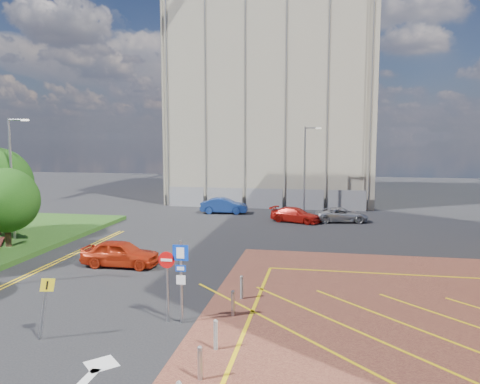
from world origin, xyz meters
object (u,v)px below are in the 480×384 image
(sign_cluster, at_px, (176,273))
(lamp_left_far, at_px, (12,174))
(warning_sign, at_px, (45,301))
(car_red_back, at_px, (295,215))
(tree_c, at_px, (6,200))
(car_blue_back, at_px, (224,206))
(car_silver_back, at_px, (342,215))
(lamp_back, at_px, (306,166))
(car_red_left, at_px, (121,253))

(sign_cluster, bearing_deg, lamp_left_far, 143.18)
(lamp_left_far, bearing_deg, warning_sign, -51.14)
(car_red_back, bearing_deg, lamp_left_far, 140.23)
(tree_c, bearing_deg, car_blue_back, 58.27)
(lamp_left_far, relative_size, car_silver_back, 1.85)
(car_red_back, bearing_deg, warning_sign, -178.02)
(lamp_back, height_order, warning_sign, lamp_back)
(car_red_back, relative_size, car_silver_back, 0.97)
(lamp_left_far, relative_size, car_blue_back, 1.85)
(tree_c, height_order, sign_cluster, tree_c)
(lamp_back, bearing_deg, warning_sign, -104.88)
(tree_c, relative_size, car_blue_back, 1.13)
(tree_c, distance_m, car_silver_back, 25.15)
(lamp_left_far, distance_m, car_silver_back, 25.10)
(warning_sign, height_order, car_blue_back, warning_sign)
(car_red_back, bearing_deg, tree_c, 146.07)
(lamp_back, distance_m, car_silver_back, 6.42)
(car_red_left, bearing_deg, warning_sign, -171.52)
(lamp_left_far, distance_m, car_red_left, 10.84)
(tree_c, xyz_separation_m, warning_sign, (9.79, -11.30, -1.76))
(sign_cluster, xyz_separation_m, car_silver_back, (7.00, 22.93, -1.35))
(lamp_back, relative_size, car_blue_back, 1.85)
(lamp_back, relative_size, warning_sign, 3.55)
(sign_cluster, bearing_deg, car_silver_back, 73.02)
(lamp_back, height_order, car_red_left, lamp_back)
(tree_c, height_order, car_blue_back, tree_c)
(sign_cluster, relative_size, warning_sign, 1.42)
(tree_c, xyz_separation_m, car_blue_back, (10.19, 16.49, -2.48))
(car_blue_back, relative_size, car_silver_back, 1.00)
(lamp_left_far, xyz_separation_m, car_red_back, (17.92, 11.12, -4.05))
(tree_c, bearing_deg, sign_cluster, -33.16)
(lamp_back, xyz_separation_m, car_silver_back, (3.22, -4.09, -3.76))
(sign_cluster, bearing_deg, car_red_left, 127.85)
(lamp_back, relative_size, sign_cluster, 2.50)
(tree_c, distance_m, car_blue_back, 19.54)
(lamp_left_far, distance_m, car_red_back, 21.47)
(warning_sign, height_order, car_silver_back, warning_sign)
(sign_cluster, distance_m, car_red_left, 8.95)
(lamp_left_far, bearing_deg, car_red_back, 31.81)
(sign_cluster, xyz_separation_m, car_red_left, (-5.44, 7.00, -1.23))
(sign_cluster, height_order, car_red_back, sign_cluster)
(sign_cluster, bearing_deg, lamp_back, 82.03)
(lamp_back, xyz_separation_m, warning_sign, (-7.79, -29.30, -2.93))
(car_silver_back, bearing_deg, warning_sign, 147.41)
(car_blue_back, height_order, car_red_back, car_blue_back)
(warning_sign, xyz_separation_m, car_silver_back, (11.00, 25.21, -0.83))
(car_silver_back, bearing_deg, lamp_left_far, 109.73)
(tree_c, bearing_deg, warning_sign, -49.08)
(lamp_left_far, distance_m, sign_cluster, 18.58)
(car_silver_back, bearing_deg, car_red_left, 132.99)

